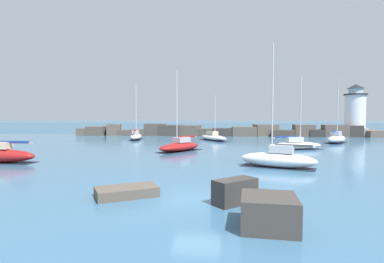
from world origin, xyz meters
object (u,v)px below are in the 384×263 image
object	(u,v)px
sailboat_moored_1	(278,159)
lighthouse	(355,114)
sailboat_moored_2	(136,136)
sailboat_moored_3	(336,138)
sailboat_moored_6	(180,146)
sailboat_moored_0	(296,145)
sailboat_moored_5	(213,137)
mooring_buoy_orange_near	(189,141)

from	to	relation	value
sailboat_moored_1	lighthouse	bearing A→B (deg)	60.12
sailboat_moored_2	sailboat_moored_3	bearing A→B (deg)	-5.74
sailboat_moored_2	sailboat_moored_6	xyz separation A→B (m)	(10.46, -16.81, -0.02)
sailboat_moored_3	sailboat_moored_0	bearing A→B (deg)	-131.08
sailboat_moored_0	sailboat_moored_1	size ratio (longest dim) A/B	0.93
lighthouse	sailboat_moored_5	size ratio (longest dim) A/B	1.37
sailboat_moored_1	sailboat_moored_3	xyz separation A→B (m)	(13.60, 24.16, -0.01)
sailboat_moored_3	mooring_buoy_orange_near	distance (m)	23.70
sailboat_moored_1	sailboat_moored_5	size ratio (longest dim) A/B	1.29
sailboat_moored_1	mooring_buoy_orange_near	bearing A→B (deg)	115.24
sailboat_moored_3	mooring_buoy_orange_near	bearing A→B (deg)	-172.25
sailboat_moored_0	sailboat_moored_2	world-z (taller)	sailboat_moored_2
sailboat_moored_2	sailboat_moored_1	bearing A→B (deg)	-53.62
sailboat_moored_2	sailboat_moored_0	bearing A→B (deg)	-27.85
sailboat_moored_0	mooring_buoy_orange_near	xyz separation A→B (m)	(-14.82, 6.74, -0.24)
lighthouse	sailboat_moored_1	world-z (taller)	lighthouse
lighthouse	sailboat_moored_3	xyz separation A→B (m)	(-9.70, -16.40, -3.90)
lighthouse	mooring_buoy_orange_near	xyz separation A→B (m)	(-33.18, -19.59, -4.28)
lighthouse	sailboat_moored_6	bearing A→B (deg)	-138.04
sailboat_moored_5	sailboat_moored_6	distance (m)	16.85
sailboat_moored_0	lighthouse	bearing A→B (deg)	55.12
sailboat_moored_6	sailboat_moored_0	bearing A→B (deg)	13.21
sailboat_moored_6	mooring_buoy_orange_near	xyz separation A→B (m)	(-0.03, 10.21, -0.28)
sailboat_moored_2	sailboat_moored_6	size ratio (longest dim) A/B	1.03
sailboat_moored_5	sailboat_moored_2	bearing A→B (deg)	178.54
lighthouse	mooring_buoy_orange_near	size ratio (longest dim) A/B	12.22
lighthouse	sailboat_moored_3	size ratio (longest dim) A/B	1.06
sailboat_moored_1	sailboat_moored_2	xyz separation A→B (m)	(-20.31, 27.57, -0.09)
sailboat_moored_1	sailboat_moored_5	distance (m)	27.91
sailboat_moored_5	sailboat_moored_3	bearing A→B (deg)	-8.75
lighthouse	sailboat_moored_3	distance (m)	19.45
sailboat_moored_3	mooring_buoy_orange_near	world-z (taller)	sailboat_moored_3
sailboat_moored_3	mooring_buoy_orange_near	xyz separation A→B (m)	(-23.48, -3.19, -0.38)
sailboat_moored_2	sailboat_moored_6	distance (m)	19.80
lighthouse	sailboat_moored_0	bearing A→B (deg)	-124.88
sailboat_moored_0	sailboat_moored_5	size ratio (longest dim) A/B	1.20
sailboat_moored_0	sailboat_moored_1	bearing A→B (deg)	-109.16
sailboat_moored_1	sailboat_moored_3	bearing A→B (deg)	60.62
sailboat_moored_5	sailboat_moored_0	bearing A→B (deg)	-49.30
sailboat_moored_5	mooring_buoy_orange_near	distance (m)	7.24
lighthouse	sailboat_moored_6	xyz separation A→B (m)	(-33.15, -29.80, -3.99)
sailboat_moored_3	mooring_buoy_orange_near	size ratio (longest dim) A/B	11.53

